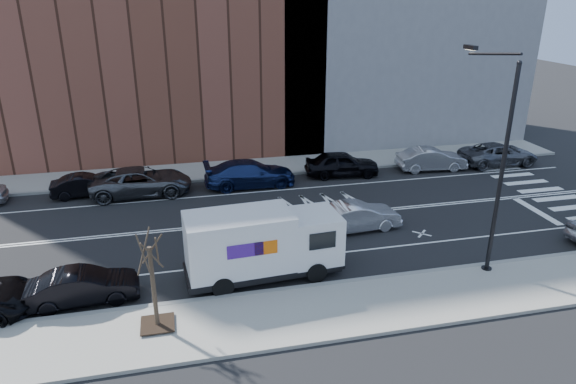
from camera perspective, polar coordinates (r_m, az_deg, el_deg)
name	(u,v)px	position (r m, az deg, el deg)	size (l,w,h in m)	color
ground	(292,219)	(27.77, 0.43, -2.97)	(120.00, 120.00, 0.00)	black
sidewalk_near	(345,309)	(20.34, 6.32, -12.76)	(44.00, 3.60, 0.15)	gray
sidewalk_far	(263,167)	(35.78, -2.84, 2.81)	(44.00, 3.60, 0.15)	gray
curb_near	(331,284)	(21.76, 4.77, -10.17)	(44.00, 0.25, 0.17)	gray
curb_far	(267,175)	(34.10, -2.30, 1.89)	(44.00, 0.25, 0.17)	gray
crosswalk	(548,194)	(34.86, 26.94, -0.21)	(3.00, 14.00, 0.01)	white
road_markings	(292,218)	(27.77, 0.43, -2.96)	(40.00, 8.60, 0.01)	white
streetlight	(496,158)	(22.80, 22.16, 3.55)	(0.44, 4.02, 9.34)	black
street_tree	(154,295)	(19.07, -14.63, -11.01)	(1.20, 1.20, 3.75)	black
fedex_van	(262,243)	(21.66, -2.90, -5.72)	(6.77, 2.72, 3.03)	black
far_parked_b	(86,185)	(32.92, -21.50, 0.71)	(1.40, 4.01, 1.32)	black
far_parked_c	(141,182)	(31.99, -16.02, 1.13)	(2.74, 5.95, 1.65)	#4B4D52
far_parked_d	(250,173)	(32.23, -4.26, 2.07)	(2.31, 5.68, 1.65)	navy
far_parked_e	(342,164)	(34.16, 6.01, 3.14)	(1.95, 4.85, 1.65)	black
far_parked_f	(431,159)	(36.46, 15.65, 3.54)	(1.63, 4.69, 1.54)	#A4A4A9
far_parked_g	(498,154)	(39.21, 22.35, 3.92)	(2.52, 5.47, 1.52)	#54565D
driving_sedan	(357,216)	(26.47, 7.70, -2.70)	(1.55, 4.44, 1.46)	silver
near_parked_rear_a	(83,287)	(21.89, -21.79, -9.75)	(1.46, 4.19, 1.38)	black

